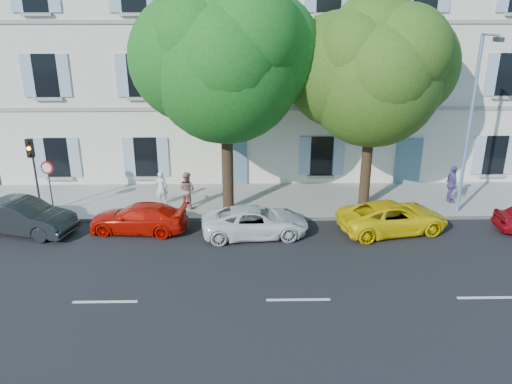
{
  "coord_description": "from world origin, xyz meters",
  "views": [
    {
      "loc": [
        -1.58,
        -17.41,
        8.5
      ],
      "look_at": [
        -1.2,
        2.0,
        1.4
      ],
      "focal_mm": 35.0,
      "sensor_mm": 36.0,
      "label": 1
    }
  ],
  "objects_px": {
    "car_dark_sedan": "(23,217)",
    "car_red_coupe": "(138,218)",
    "tree_right": "(373,79)",
    "tree_left": "(226,68)",
    "pedestrian_a": "(161,188)",
    "pedestrian_c": "(452,184)",
    "street_lamp": "(472,116)",
    "car_white_coupe": "(255,221)",
    "car_yellow_supercar": "(393,217)",
    "traffic_light": "(32,160)",
    "road_sign": "(49,177)",
    "pedestrian_b": "(187,190)"
  },
  "relations": [
    {
      "from": "car_dark_sedan",
      "to": "pedestrian_c",
      "type": "relative_size",
      "value": 2.43
    },
    {
      "from": "tree_left",
      "to": "road_sign",
      "type": "distance_m",
      "value": 8.75
    },
    {
      "from": "car_yellow_supercar",
      "to": "street_lamp",
      "type": "bearing_deg",
      "value": -77.86
    },
    {
      "from": "car_yellow_supercar",
      "to": "tree_left",
      "type": "distance_m",
      "value": 9.07
    },
    {
      "from": "tree_left",
      "to": "tree_right",
      "type": "height_order",
      "value": "tree_left"
    },
    {
      "from": "tree_right",
      "to": "pedestrian_b",
      "type": "height_order",
      "value": "tree_right"
    },
    {
      "from": "car_dark_sedan",
      "to": "traffic_light",
      "type": "bearing_deg",
      "value": 14.96
    },
    {
      "from": "tree_left",
      "to": "car_white_coupe",
      "type": "bearing_deg",
      "value": -64.37
    },
    {
      "from": "road_sign",
      "to": "pedestrian_b",
      "type": "height_order",
      "value": "road_sign"
    },
    {
      "from": "street_lamp",
      "to": "pedestrian_c",
      "type": "distance_m",
      "value": 3.63
    },
    {
      "from": "tree_left",
      "to": "traffic_light",
      "type": "bearing_deg",
      "value": -177.57
    },
    {
      "from": "car_dark_sedan",
      "to": "street_lamp",
      "type": "relative_size",
      "value": 0.56
    },
    {
      "from": "road_sign",
      "to": "tree_left",
      "type": "bearing_deg",
      "value": 3.7
    },
    {
      "from": "car_red_coupe",
      "to": "traffic_light",
      "type": "distance_m",
      "value": 5.24
    },
    {
      "from": "car_dark_sedan",
      "to": "car_red_coupe",
      "type": "bearing_deg",
      "value": -73.59
    },
    {
      "from": "car_dark_sedan",
      "to": "car_yellow_supercar",
      "type": "bearing_deg",
      "value": -75.16
    },
    {
      "from": "car_red_coupe",
      "to": "tree_left",
      "type": "relative_size",
      "value": 0.41
    },
    {
      "from": "tree_right",
      "to": "pedestrian_a",
      "type": "distance_m",
      "value": 10.38
    },
    {
      "from": "car_white_coupe",
      "to": "pedestrian_a",
      "type": "distance_m",
      "value": 5.21
    },
    {
      "from": "car_dark_sedan",
      "to": "car_red_coupe",
      "type": "relative_size",
      "value": 1.07
    },
    {
      "from": "street_lamp",
      "to": "pedestrian_b",
      "type": "distance_m",
      "value": 12.43
    },
    {
      "from": "car_dark_sedan",
      "to": "tree_left",
      "type": "xyz_separation_m",
      "value": [
        8.18,
        1.99,
        5.62
      ]
    },
    {
      "from": "tree_left",
      "to": "car_red_coupe",
      "type": "bearing_deg",
      "value": -151.99
    },
    {
      "from": "car_red_coupe",
      "to": "car_yellow_supercar",
      "type": "bearing_deg",
      "value": 95.33
    },
    {
      "from": "traffic_light",
      "to": "road_sign",
      "type": "distance_m",
      "value": 0.93
    },
    {
      "from": "car_dark_sedan",
      "to": "tree_right",
      "type": "xyz_separation_m",
      "value": [
        14.3,
        2.39,
        5.1
      ]
    },
    {
      "from": "street_lamp",
      "to": "pedestrian_b",
      "type": "xyz_separation_m",
      "value": [
        -11.92,
        0.89,
        -3.43
      ]
    },
    {
      "from": "tree_right",
      "to": "traffic_light",
      "type": "height_order",
      "value": "tree_right"
    },
    {
      "from": "car_red_coupe",
      "to": "car_white_coupe",
      "type": "relative_size",
      "value": 0.94
    },
    {
      "from": "tree_left",
      "to": "pedestrian_c",
      "type": "xyz_separation_m",
      "value": [
        10.19,
        0.69,
        -5.29
      ]
    },
    {
      "from": "tree_right",
      "to": "road_sign",
      "type": "bearing_deg",
      "value": -176.27
    },
    {
      "from": "traffic_light",
      "to": "pedestrian_c",
      "type": "bearing_deg",
      "value": 3.24
    },
    {
      "from": "tree_right",
      "to": "pedestrian_a",
      "type": "height_order",
      "value": "tree_right"
    },
    {
      "from": "car_yellow_supercar",
      "to": "pedestrian_a",
      "type": "height_order",
      "value": "pedestrian_a"
    },
    {
      "from": "car_dark_sedan",
      "to": "tree_left",
      "type": "distance_m",
      "value": 10.12
    },
    {
      "from": "pedestrian_b",
      "to": "car_white_coupe",
      "type": "bearing_deg",
      "value": 165.88
    },
    {
      "from": "car_dark_sedan",
      "to": "tree_right",
      "type": "bearing_deg",
      "value": -65.16
    },
    {
      "from": "road_sign",
      "to": "pedestrian_c",
      "type": "bearing_deg",
      "value": 3.81
    },
    {
      "from": "car_yellow_supercar",
      "to": "pedestrian_b",
      "type": "xyz_separation_m",
      "value": [
        -8.57,
        2.41,
        0.37
      ]
    },
    {
      "from": "car_yellow_supercar",
      "to": "road_sign",
      "type": "distance_m",
      "value": 14.42
    },
    {
      "from": "car_red_coupe",
      "to": "road_sign",
      "type": "distance_m",
      "value": 4.41
    },
    {
      "from": "car_yellow_supercar",
      "to": "pedestrian_a",
      "type": "bearing_deg",
      "value": 61.66
    },
    {
      "from": "traffic_light",
      "to": "pedestrian_b",
      "type": "bearing_deg",
      "value": 5.73
    },
    {
      "from": "car_white_coupe",
      "to": "tree_right",
      "type": "bearing_deg",
      "value": -66.04
    },
    {
      "from": "car_dark_sedan",
      "to": "car_white_coupe",
      "type": "height_order",
      "value": "car_dark_sedan"
    },
    {
      "from": "car_red_coupe",
      "to": "pedestrian_a",
      "type": "height_order",
      "value": "pedestrian_a"
    },
    {
      "from": "road_sign",
      "to": "pedestrian_b",
      "type": "bearing_deg",
      "value": 7.76
    },
    {
      "from": "tree_right",
      "to": "road_sign",
      "type": "distance_m",
      "value": 14.23
    },
    {
      "from": "tree_right",
      "to": "tree_left",
      "type": "bearing_deg",
      "value": -176.23
    },
    {
      "from": "car_dark_sedan",
      "to": "pedestrian_c",
      "type": "distance_m",
      "value": 18.57
    }
  ]
}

